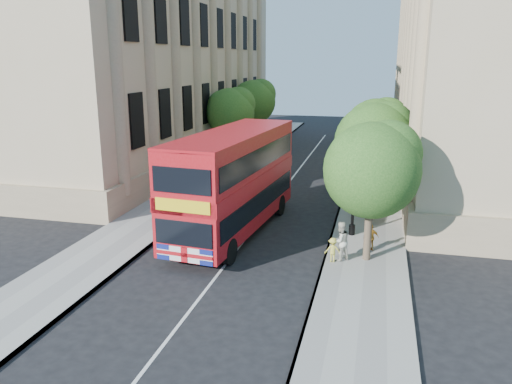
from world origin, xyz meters
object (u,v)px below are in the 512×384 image
Objects in this scene: lamp_post at (354,187)px; police_constable at (213,245)px; woman_pedestrian at (340,241)px; box_van at (228,178)px; double_decker_bus at (234,179)px.

police_constable is at bearing -137.47° from lamp_post.
police_constable is 5.39m from woman_pedestrian.
lamp_post is 9.46m from box_van.
lamp_post is at bearing -152.87° from police_constable.
woman_pedestrian is (-0.31, -3.38, -1.53)m from lamp_post.
double_decker_bus is at bearing -101.01° from police_constable.
woman_pedestrian is (5.14, 1.62, 0.03)m from police_constable.
double_decker_bus is 6.45× the size of woman_pedestrian.
double_decker_bus is at bearing -67.77° from woman_pedestrian.
lamp_post reaches higher than woman_pedestrian.
double_decker_bus reaches higher than police_constable.
double_decker_bus is 2.28× the size of box_van.
box_van is at bearing -90.13° from woman_pedestrian.
double_decker_bus is 5.83× the size of police_constable.
police_constable is (2.45, -10.08, -0.39)m from box_van.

